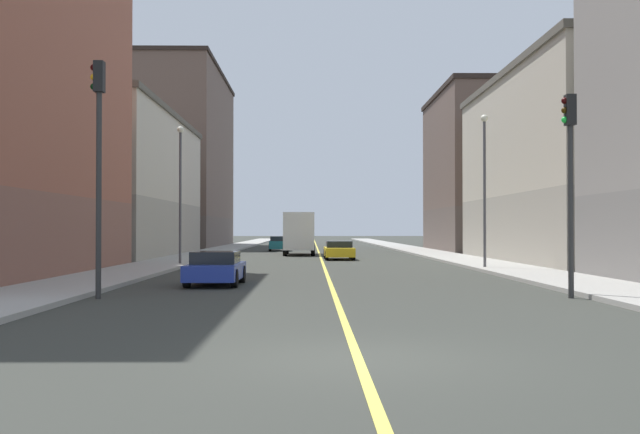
{
  "coord_description": "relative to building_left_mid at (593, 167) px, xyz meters",
  "views": [
    {
      "loc": [
        -0.74,
        -11.58,
        2.02
      ],
      "look_at": [
        -0.18,
        30.88,
        2.7
      ],
      "focal_mm": 41.74,
      "sensor_mm": 36.0,
      "label": 1
    }
  ],
  "objects": [
    {
      "name": "building_right_distant",
      "position": [
        -32.43,
        39.48,
        4.09
      ],
      "size": [
        11.37,
        25.31,
        19.58
      ],
      "color": "brown",
      "rests_on": "ground"
    },
    {
      "name": "street_lamp_left_near",
      "position": [
        -8.36,
        -7.7,
        -1.04
      ],
      "size": [
        0.36,
        0.36,
        7.51
      ],
      "color": "#4C4C51",
      "rests_on": "ground"
    },
    {
      "name": "building_left_far",
      "position": [
        0.0,
        22.41,
        1.46
      ],
      "size": [
        11.37,
        16.86,
        14.31
      ],
      "color": "brown",
      "rests_on": "ground"
    },
    {
      "name": "car_white",
      "position": [
        -17.87,
        30.41,
        -5.07
      ],
      "size": [
        1.87,
        4.27,
        1.29
      ],
      "color": "white",
      "rests_on": "ground"
    },
    {
      "name": "sidewalk_right",
      "position": [
        -25.18,
        16.43,
        -5.63
      ],
      "size": [
        3.42,
        168.0,
        0.15
      ],
      "primitive_type": "cube",
      "color": "#9E9B93",
      "rests_on": "ground"
    },
    {
      "name": "ground_plane",
      "position": [
        -16.21,
        -32.57,
        -5.71
      ],
      "size": [
        400.0,
        400.0,
        0.0
      ],
      "primitive_type": "plane",
      "color": "#33352F",
      "rests_on": "ground"
    },
    {
      "name": "street_lamp_right_near",
      "position": [
        -24.07,
        -3.4,
        -1.04
      ],
      "size": [
        0.36,
        0.36,
        7.5
      ],
      "color": "#4C4C51",
      "rests_on": "ground"
    },
    {
      "name": "car_yellow",
      "position": [
        -15.05,
        4.82,
        -5.1
      ],
      "size": [
        1.97,
        4.6,
        1.22
      ],
      "color": "gold",
      "rests_on": "ground"
    },
    {
      "name": "lane_center_stripe",
      "position": [
        -16.21,
        16.43,
        -5.7
      ],
      "size": [
        0.16,
        154.0,
        0.01
      ],
      "primitive_type": "cube",
      "color": "#E5D14C",
      "rests_on": "ground"
    },
    {
      "name": "car_blue",
      "position": [
        -20.35,
        -17.38,
        -5.1
      ],
      "size": [
        1.89,
        4.01,
        1.21
      ],
      "color": "#23389E",
      "rests_on": "ground"
    },
    {
      "name": "car_teal",
      "position": [
        -19.81,
        23.96,
        -5.04
      ],
      "size": [
        1.98,
        4.26,
        1.34
      ],
      "color": "#196670",
      "rests_on": "ground"
    },
    {
      "name": "sidewalk_left",
      "position": [
        -7.25,
        16.43,
        -5.63
      ],
      "size": [
        3.42,
        168.0,
        0.15
      ],
      "primitive_type": "cube",
      "color": "#9E9B93",
      "rests_on": "ground"
    },
    {
      "name": "building_right_midblock",
      "position": [
        -32.43,
        10.73,
        -0.43
      ],
      "size": [
        11.37,
        24.96,
        10.54
      ],
      "color": "#9D9688",
      "rests_on": "ground"
    },
    {
      "name": "box_truck",
      "position": [
        -17.79,
        13.27,
        -3.99
      ],
      "size": [
        2.39,
        7.11,
        3.25
      ],
      "color": "maroon",
      "rests_on": "ground"
    },
    {
      "name": "traffic_light_left_near",
      "position": [
        -9.37,
        -22.61,
        -1.85
      ],
      "size": [
        0.4,
        0.32,
        5.94
      ],
      "color": "#2D2D2D",
      "rests_on": "ground"
    },
    {
      "name": "building_left_mid",
      "position": [
        0.0,
        0.0,
        0.0
      ],
      "size": [
        11.37,
        22.83,
        11.4
      ],
      "color": "#9D9688",
      "rests_on": "ground"
    },
    {
      "name": "traffic_light_right_near",
      "position": [
        -23.09,
        -22.61,
        -1.32
      ],
      "size": [
        0.4,
        0.32,
        6.88
      ],
      "color": "#2D2D2D",
      "rests_on": "ground"
    }
  ]
}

